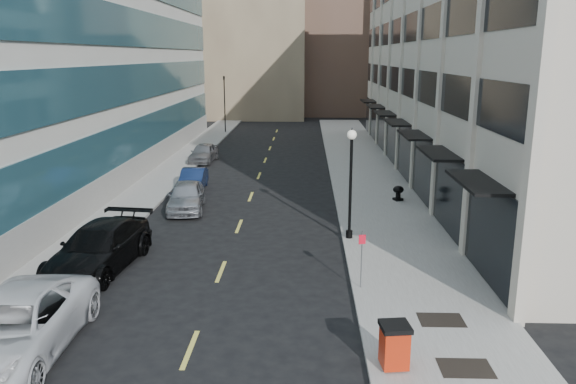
# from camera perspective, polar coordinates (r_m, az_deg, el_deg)

# --- Properties ---
(sidewalk_right) EXTENTS (5.00, 80.00, 0.15)m
(sidewalk_right) POSITION_cam_1_polar(r_m,az_deg,el_deg) (33.81, 8.95, -0.45)
(sidewalk_right) COLOR gray
(sidewalk_right) RESTS_ON ground
(sidewalk_left) EXTENTS (3.00, 80.00, 0.15)m
(sidewalk_left) POSITION_cam_1_polar(r_m,az_deg,el_deg) (34.95, -14.47, -0.25)
(sidewalk_left) COLOR gray
(sidewalk_left) RESTS_ON ground
(building_right) EXTENTS (15.30, 46.50, 18.25)m
(building_right) POSITION_cam_1_polar(r_m,az_deg,el_deg) (41.82, 21.55, 13.82)
(building_right) COLOR #B3AA98
(building_right) RESTS_ON ground
(building_left) EXTENTS (16.14, 46.00, 20.00)m
(building_left) POSITION_cam_1_polar(r_m,az_deg,el_deg) (44.01, -24.95, 14.76)
(building_left) COLOR silver
(building_left) RESTS_ON ground
(skyline_tan_near) EXTENTS (14.00, 18.00, 28.00)m
(skyline_tan_near) POSITION_cam_1_polar(r_m,az_deg,el_deg) (81.07, -3.46, 17.77)
(skyline_tan_near) COLOR #8F7D5D
(skyline_tan_near) RESTS_ON ground
(skyline_tan_far) EXTENTS (12.00, 14.00, 22.00)m
(skyline_tan_far) POSITION_cam_1_polar(r_m,az_deg,el_deg) (92.22, -9.27, 15.26)
(skyline_tan_far) COLOR #8F7D5D
(skyline_tan_far) RESTS_ON ground
(skyline_stone) EXTENTS (10.00, 14.00, 20.00)m
(skyline_stone) POSITION_cam_1_polar(r_m,az_deg,el_deg) (79.92, 12.90, 14.65)
(skyline_stone) COLOR #B3AA98
(skyline_stone) RESTS_ON ground
(grate_mid) EXTENTS (1.40, 1.00, 0.01)m
(grate_mid) POSITION_cam_1_polar(r_m,az_deg,el_deg) (16.35, 17.60, -16.68)
(grate_mid) COLOR black
(grate_mid) RESTS_ON sidewalk_right
(grate_far) EXTENTS (1.40, 1.00, 0.01)m
(grate_far) POSITION_cam_1_polar(r_m,az_deg,el_deg) (18.73, 15.30, -12.42)
(grate_far) COLOR black
(grate_far) RESTS_ON sidewalk_right
(road_centerline) EXTENTS (0.15, 68.20, 0.01)m
(road_centerline) POSITION_cam_1_polar(r_m,az_deg,el_deg) (30.84, -4.35, -1.83)
(road_centerline) COLOR #D8CC4C
(road_centerline) RESTS_ON ground
(traffic_signal) EXTENTS (0.66, 0.66, 6.98)m
(traffic_signal) POSITION_cam_1_polar(r_m,az_deg,el_deg) (61.23, -6.52, 11.27)
(traffic_signal) COLOR black
(traffic_signal) RESTS_ON ground
(car_white_van) EXTENTS (3.13, 6.53, 1.80)m
(car_white_van) POSITION_cam_1_polar(r_m,az_deg,el_deg) (17.75, -26.14, -12.26)
(car_white_van) COLOR silver
(car_white_van) RESTS_ON ground
(car_black_pickup) EXTENTS (3.19, 6.40, 1.78)m
(car_black_pickup) POSITION_cam_1_polar(r_m,az_deg,el_deg) (23.36, -18.62, -5.40)
(car_black_pickup) COLOR black
(car_black_pickup) RESTS_ON ground
(car_silver_sedan) EXTENTS (2.43, 4.86, 1.59)m
(car_silver_sedan) POSITION_cam_1_polar(r_m,az_deg,el_deg) (31.01, -10.29, -0.42)
(car_silver_sedan) COLOR gray
(car_silver_sedan) RESTS_ON ground
(car_blue_sedan) EXTENTS (1.61, 4.14, 1.34)m
(car_blue_sedan) POSITION_cam_1_polar(r_m,az_deg,el_deg) (35.65, -9.61, 1.25)
(car_blue_sedan) COLOR #132248
(car_blue_sedan) RESTS_ON ground
(car_grey_sedan) EXTENTS (2.04, 4.48, 1.49)m
(car_grey_sedan) POSITION_cam_1_polar(r_m,az_deg,el_deg) (44.91, -8.57, 3.95)
(car_grey_sedan) COLOR slate
(car_grey_sedan) RESTS_ON ground
(trash_bin) EXTENTS (0.85, 0.91, 1.25)m
(trash_bin) POSITION_cam_1_polar(r_m,az_deg,el_deg) (15.63, 10.76, -14.94)
(trash_bin) COLOR #B6250C
(trash_bin) RESTS_ON sidewalk_right
(lamppost) EXTENTS (0.42, 0.42, 5.05)m
(lamppost) POSITION_cam_1_polar(r_m,az_deg,el_deg) (25.08, 6.40, 1.82)
(lamppost) COLOR black
(lamppost) RESTS_ON sidewalk_right
(sign_post) EXTENTS (0.25, 0.08, 2.12)m
(sign_post) POSITION_cam_1_polar(r_m,az_deg,el_deg) (20.08, 7.51, -5.94)
(sign_post) COLOR slate
(sign_post) RESTS_ON sidewalk_right
(urn_planter) EXTENTS (0.61, 0.61, 0.85)m
(urn_planter) POSITION_cam_1_polar(r_m,az_deg,el_deg) (32.71, 11.14, 0.04)
(urn_planter) COLOR black
(urn_planter) RESTS_ON sidewalk_right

